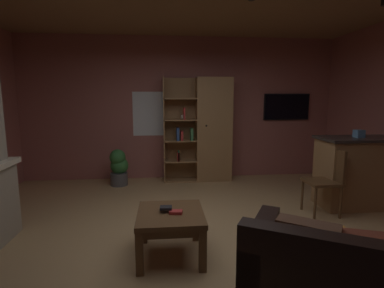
# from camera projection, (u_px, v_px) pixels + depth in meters

# --- Properties ---
(floor) EXTENTS (6.17, 5.48, 0.02)m
(floor) POSITION_uv_depth(u_px,v_px,m) (195.00, 240.00, 3.40)
(floor) COLOR tan
(floor) RESTS_ON ground
(wall_back) EXTENTS (6.29, 0.06, 2.79)m
(wall_back) POSITION_uv_depth(u_px,v_px,m) (181.00, 109.00, 5.91)
(wall_back) COLOR #9E5B56
(wall_back) RESTS_ON ground
(window_pane_back) EXTENTS (0.69, 0.01, 0.86)m
(window_pane_back) POSITION_uv_depth(u_px,v_px,m) (150.00, 114.00, 5.83)
(window_pane_back) COLOR white
(bookshelf_cabinet) EXTENTS (1.31, 0.41, 2.00)m
(bookshelf_cabinet) POSITION_uv_depth(u_px,v_px,m) (209.00, 130.00, 5.75)
(bookshelf_cabinet) COLOR #997047
(bookshelf_cabinet) RESTS_ON ground
(kitchen_bar_counter) EXTENTS (1.40, 0.62, 1.04)m
(kitchen_bar_counter) POSITION_uv_depth(u_px,v_px,m) (365.00, 172.00, 4.40)
(kitchen_bar_counter) COLOR #997047
(kitchen_bar_counter) RESTS_ON ground
(tissue_box) EXTENTS (0.12, 0.12, 0.11)m
(tissue_box) POSITION_uv_depth(u_px,v_px,m) (359.00, 134.00, 4.28)
(tissue_box) COLOR #598CBF
(tissue_box) RESTS_ON kitchen_bar_counter
(coffee_table) EXTENTS (0.67, 0.70, 0.47)m
(coffee_table) POSITION_uv_depth(u_px,v_px,m) (171.00, 220.00, 3.00)
(coffee_table) COLOR brown
(coffee_table) RESTS_ON ground
(table_book_0) EXTENTS (0.14, 0.10, 0.03)m
(table_book_0) POSITION_uv_depth(u_px,v_px,m) (176.00, 212.00, 2.95)
(table_book_0) COLOR #B22D2D
(table_book_0) RESTS_ON coffee_table
(table_book_1) EXTENTS (0.13, 0.10, 0.03)m
(table_book_1) POSITION_uv_depth(u_px,v_px,m) (166.00, 208.00, 2.99)
(table_book_1) COLOR black
(table_book_1) RESTS_ON coffee_table
(dining_chair) EXTENTS (0.43, 0.43, 0.92)m
(dining_chair) POSITION_uv_depth(u_px,v_px,m) (328.00, 177.00, 4.08)
(dining_chair) COLOR brown
(dining_chair) RESTS_ON ground
(potted_floor_plant) EXTENTS (0.33, 0.36, 0.68)m
(potted_floor_plant) POSITION_uv_depth(u_px,v_px,m) (119.00, 167.00, 5.48)
(potted_floor_plant) COLOR #4C4C51
(potted_floor_plant) RESTS_ON ground
(wall_mounted_tv) EXTENTS (0.94, 0.06, 0.53)m
(wall_mounted_tv) POSITION_uv_depth(u_px,v_px,m) (286.00, 107.00, 6.05)
(wall_mounted_tv) COLOR black
(track_light_spot_3) EXTENTS (0.07, 0.07, 0.09)m
(track_light_spot_3) POSITION_uv_depth(u_px,v_px,m) (384.00, 2.00, 3.44)
(track_light_spot_3) COLOR black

